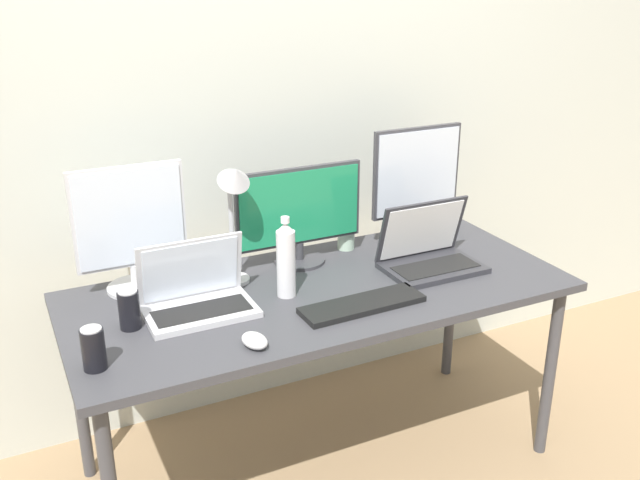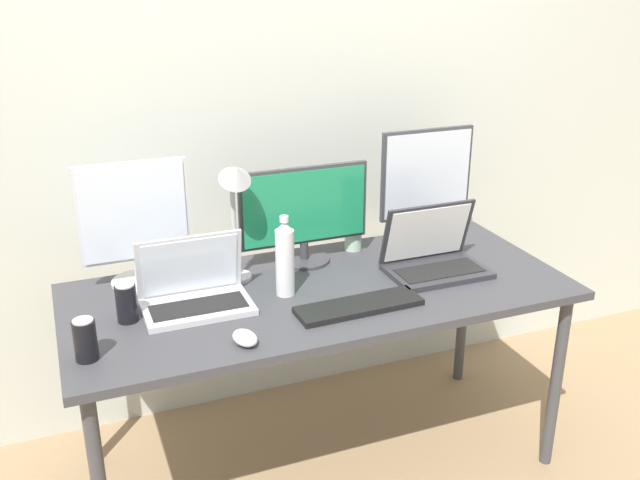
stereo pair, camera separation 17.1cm
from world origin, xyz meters
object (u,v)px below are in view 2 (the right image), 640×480
Objects in this scene: mouse_by_keyboard at (245,338)px; soda_can_near_keyboard at (127,303)px; monitor_right at (426,184)px; bamboo_vase at (353,233)px; keyboard_main at (359,306)px; water_bottle at (285,259)px; laptop_secondary at (433,256)px; monitor_center at (304,212)px; desk_lamp at (236,199)px; work_desk at (320,304)px; monitor_left at (134,222)px; laptop_silver at (195,291)px; soda_can_by_laptop at (85,340)px.

mouse_by_keyboard is 0.41m from soda_can_near_keyboard.
bamboo_vase is (-0.30, 0.03, -0.17)m from monitor_right.
keyboard_main is 0.30m from water_bottle.
water_bottle reaches higher than laptop_secondary.
desk_lamp is at bearing -160.12° from monitor_center.
laptop_secondary is (0.44, -0.01, 0.12)m from work_desk.
monitor_right reaches higher than monitor_left.
keyboard_main is 1.50× the size of water_bottle.
monitor_center reaches higher than work_desk.
desk_lamp is at bearing -171.62° from monitor_right.
water_bottle is 0.47m from bamboo_vase.
monitor_center is at bearing -2.97° from monitor_left.
laptop_secondary is at bearing -15.70° from monitor_left.
laptop_secondary is (-0.11, -0.27, -0.18)m from monitor_right.
monitor_right reaches higher than laptop_silver.
bamboo_vase is at bearing 30.92° from mouse_by_keyboard.
soda_can_by_laptop is (-0.66, -0.20, -0.07)m from water_bottle.
mouse_by_keyboard is 0.37m from water_bottle.
laptop_secondary is 1.09m from soda_can_near_keyboard.
bamboo_vase is at bearing 36.70° from water_bottle.
monitor_left is at bearing 142.21° from keyboard_main.
monitor_center is at bearing 27.90° from soda_can_by_laptop.
work_desk is 0.66m from soda_can_near_keyboard.
soda_can_by_laptop is at bearing -155.38° from bamboo_vase.
water_bottle is at bearing 132.45° from keyboard_main.
monitor_center reaches higher than bamboo_vase.
monitor_right reaches higher than soda_can_by_laptop.
monitor_right is 1.63× the size of water_bottle.
bamboo_vase is 0.76× the size of desk_lamp.
monitor_right is 1.07m from mouse_by_keyboard.
water_bottle reaches higher than work_desk.
soda_can_near_keyboard is at bearing -162.48° from bamboo_vase.
monitor_left is 1.12m from monitor_right.
water_bottle is at bearing -143.30° from bamboo_vase.
monitor_left is at bearing 100.38° from mouse_by_keyboard.
monitor_left reaches higher than bamboo_vase.
soda_can_by_laptop is (-0.44, 0.08, 0.04)m from mouse_by_keyboard.
monitor_center is at bearing -169.21° from bamboo_vase.
laptop_secondary is 0.76× the size of desk_lamp.
monitor_center is (0.03, 0.24, 0.26)m from work_desk.
monitor_right reaches higher than mouse_by_keyboard.
monitor_left is at bearing 148.82° from water_bottle.
soda_can_by_laptop is at bearing -148.33° from desk_lamp.
soda_can_near_keyboard is at bearing 163.46° from keyboard_main.
monitor_center is 1.75× the size of water_bottle.
keyboard_main is (-0.38, -0.18, -0.05)m from laptop_secondary.
monitor_center is 1.17× the size of keyboard_main.
keyboard_main is 4.31× the size of mouse_by_keyboard.
monitor_center is at bearing 25.12° from laptop_silver.
monitor_right is 1.24m from soda_can_near_keyboard.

